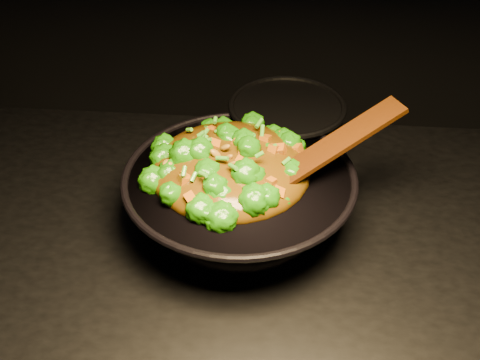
# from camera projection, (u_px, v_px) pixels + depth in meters

# --- Properties ---
(wok) EXTENTS (0.48, 0.48, 0.10)m
(wok) POSITION_uv_depth(u_px,v_px,m) (239.00, 201.00, 0.99)
(wok) COLOR black
(wok) RESTS_ON stovetop
(stir_fry) EXTENTS (0.30, 0.30, 0.09)m
(stir_fry) POSITION_uv_depth(u_px,v_px,m) (230.00, 149.00, 0.94)
(stir_fry) COLOR #237908
(stir_fry) RESTS_ON wok
(spatula) EXTENTS (0.26, 0.17, 0.12)m
(spatula) POSITION_uv_depth(u_px,v_px,m) (321.00, 153.00, 0.92)
(spatula) COLOR #351308
(spatula) RESTS_ON wok
(back_pot) EXTENTS (0.26, 0.26, 0.12)m
(back_pot) POSITION_uv_depth(u_px,v_px,m) (286.00, 130.00, 1.14)
(back_pot) COLOR black
(back_pot) RESTS_ON stovetop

